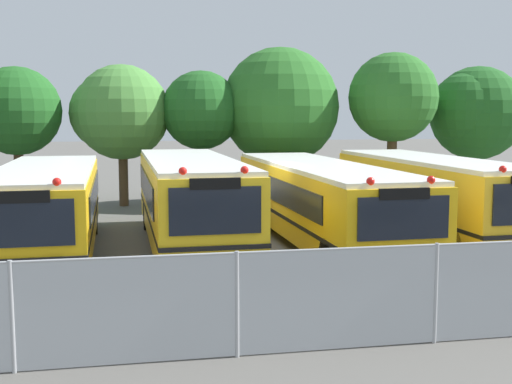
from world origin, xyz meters
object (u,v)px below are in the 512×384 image
at_px(school_bus_0, 47,207).
at_px(school_bus_1, 190,199).
at_px(school_bus_3, 431,194).
at_px(tree_2, 117,113).
at_px(tree_4, 279,106).
at_px(traffic_cone, 445,307).
at_px(tree_6, 474,112).
at_px(tree_1, 11,112).
at_px(tree_5, 395,97).
at_px(school_bus_2, 320,199).
at_px(tree_3, 200,110).

distance_m(school_bus_0, school_bus_1, 3.92).
relative_size(school_bus_3, tree_2, 1.72).
xyz_separation_m(tree_4, traffic_cone, (-0.68, -16.61, -3.94)).
relative_size(school_bus_3, tree_6, 1.70).
bearing_deg(tree_1, tree_6, -2.57).
distance_m(tree_2, tree_4, 6.83).
bearing_deg(traffic_cone, tree_2, 109.59).
relative_size(tree_2, tree_4, 0.88).
height_order(school_bus_1, school_bus_3, school_bus_1).
distance_m(tree_4, tree_5, 4.90).
distance_m(school_bus_2, school_bus_3, 3.61).
relative_size(school_bus_1, traffic_cone, 18.81).
height_order(tree_2, tree_5, tree_5).
xyz_separation_m(tree_2, tree_5, (11.49, -1.99, 0.65)).
xyz_separation_m(school_bus_2, tree_5, (5.54, 7.63, 3.23)).
distance_m(school_bus_2, tree_1, 14.02).
relative_size(school_bus_2, tree_6, 1.96).
xyz_separation_m(school_bus_3, traffic_cone, (-3.43, -7.72, -1.12)).
bearing_deg(tree_2, school_bus_1, -77.37).
bearing_deg(school_bus_1, school_bus_0, 5.01).
height_order(school_bus_1, tree_3, tree_3).
height_order(school_bus_2, tree_4, tree_4).
bearing_deg(school_bus_2, tree_5, -127.24).
xyz_separation_m(school_bus_1, tree_4, (4.67, 8.90, 2.78)).
distance_m(school_bus_2, tree_2, 11.60).
bearing_deg(tree_1, tree_3, -3.24).
relative_size(school_bus_3, tree_5, 1.58).
bearing_deg(tree_2, school_bus_0, -100.19).
relative_size(school_bus_2, traffic_cone, 21.55).
bearing_deg(tree_4, school_bus_2, -95.40).
relative_size(school_bus_3, tree_1, 1.76).
relative_size(tree_3, traffic_cone, 10.38).
bearing_deg(school_bus_0, school_bus_1, -175.34).
bearing_deg(school_bus_0, tree_4, -133.87).
bearing_deg(school_bus_1, tree_2, -78.20).
xyz_separation_m(school_bus_1, tree_5, (9.36, 7.49, 3.13)).
bearing_deg(school_bus_2, school_bus_1, -3.30).
relative_size(tree_1, tree_2, 0.97).
height_order(school_bus_2, tree_2, tree_2).
height_order(school_bus_3, tree_4, tree_4).
height_order(school_bus_1, tree_1, tree_1).
bearing_deg(tree_1, school_bus_0, -76.11).
height_order(school_bus_2, tree_1, tree_1).
bearing_deg(tree_2, traffic_cone, -70.41).
height_order(tree_3, tree_5, tree_5).
relative_size(tree_4, tree_5, 1.04).
xyz_separation_m(tree_3, tree_6, (12.16, -0.46, -0.08)).
xyz_separation_m(tree_4, tree_5, (4.69, -1.40, 0.35)).
height_order(school_bus_3, tree_1, tree_1).
distance_m(school_bus_2, tree_6, 13.08).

